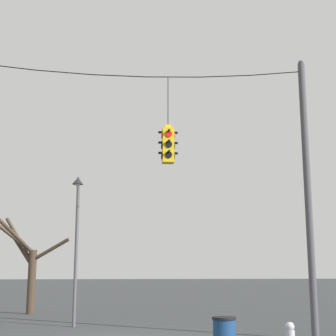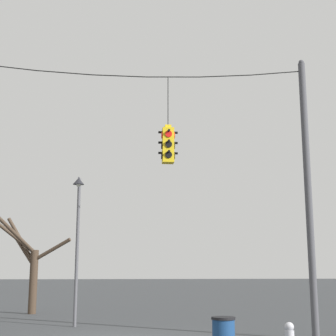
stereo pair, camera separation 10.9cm
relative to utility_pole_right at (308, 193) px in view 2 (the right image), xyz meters
The scene contains 5 objects.
utility_pole_right is the anchor object (origin of this frame).
span_wire 6.81m from the utility_pole_right, behind, with size 11.52×0.03×0.43m.
traffic_light_over_intersection 4.49m from the utility_pole_right, behind, with size 0.58×0.58×2.69m.
street_lamp 8.18m from the utility_pole_right, 150.99° to the left, with size 0.40×0.71×5.28m.
bare_tree 13.87m from the utility_pole_right, 134.83° to the left, with size 3.82×2.62×4.43m.
Camera 2 is at (-0.10, -15.31, 1.96)m, focal length 55.00 mm.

